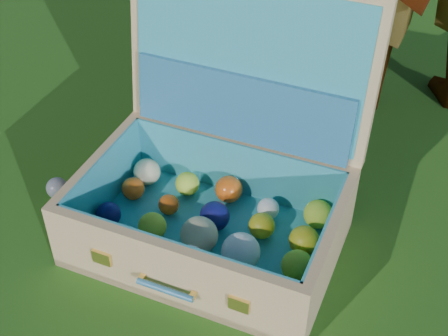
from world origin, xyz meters
TOP-DOWN VIEW (x-y plane):
  - ground at (0.00, 0.00)m, footprint 60.00×60.00m
  - stray_ball at (-0.42, 0.03)m, footprint 0.06×0.06m
  - suitcase at (0.05, 0.15)m, footprint 0.70×0.60m

SIDE VIEW (x-z plane):
  - ground at x=0.00m, z-range 0.00..0.00m
  - stray_ball at x=-0.42m, z-range 0.00..0.06m
  - suitcase at x=0.05m, z-range -0.14..0.49m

